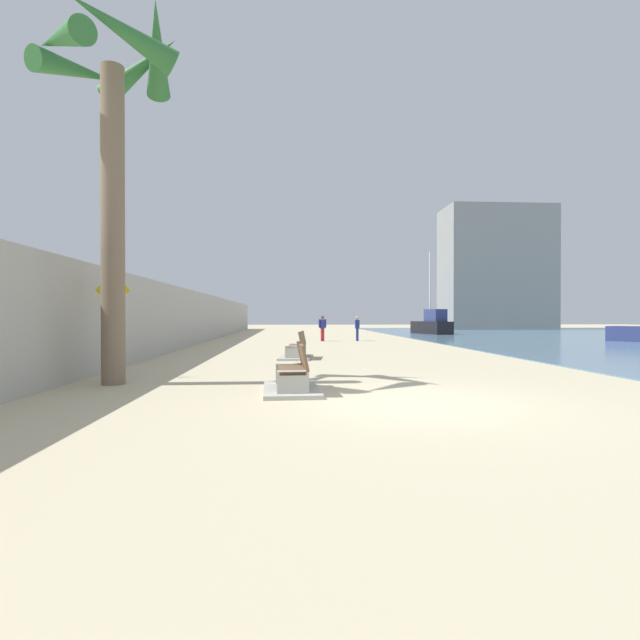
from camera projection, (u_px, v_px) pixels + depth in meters
ground_plane at (328, 344)px, 26.49m from camera, size 120.00×120.00×0.00m
seawall at (189, 318)px, 26.00m from camera, size 0.80×64.00×2.85m
palm_tree at (113, 112)px, 10.76m from camera, size 3.43×3.44×8.39m
bench_near at (293, 380)px, 9.79m from camera, size 1.18×2.14×0.98m
bench_far at (297, 352)px, 17.41m from camera, size 1.33×2.21×0.98m
person_walking at (322, 326)px, 29.48m from camera, size 0.48×0.31×1.57m
person_standing at (357, 327)px, 29.82m from camera, size 0.32×0.47×1.54m
boat_far_right at (432, 324)px, 40.74m from camera, size 2.52×4.78×6.95m
pedestrian_sign at (113, 313)px, 11.93m from camera, size 0.85×0.08×2.59m
harbor_building at (496, 269)px, 55.75m from camera, size 12.00×6.00×13.94m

